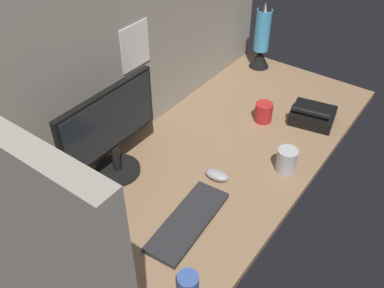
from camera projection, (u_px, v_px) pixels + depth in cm
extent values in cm
cube|color=#8C6B4C|center=(212.00, 157.00, 176.66)|extent=(180.00, 80.00, 3.00)
cube|color=gray|center=(138.00, 50.00, 169.31)|extent=(180.00, 5.00, 74.04)
cube|color=white|center=(135.00, 46.00, 162.74)|extent=(15.40, 0.40, 18.03)
cube|color=gray|center=(7.00, 232.00, 97.61)|extent=(5.00, 80.00, 74.04)
cylinder|color=black|center=(118.00, 170.00, 167.02)|extent=(18.00, 18.00, 1.80)
cylinder|color=black|center=(116.00, 158.00, 162.96)|extent=(3.20, 3.20, 11.00)
cube|color=black|center=(108.00, 120.00, 152.15)|extent=(45.57, 2.40, 24.53)
cube|color=black|center=(111.00, 122.00, 151.51)|extent=(43.17, 0.60, 22.13)
cube|color=#262628|center=(188.00, 221.00, 146.52)|extent=(37.94, 15.99, 2.00)
ellipsoid|color=#99999E|center=(217.00, 175.00, 163.70)|extent=(6.64, 10.16, 3.40)
cylinder|color=#38569E|center=(188.00, 287.00, 122.25)|extent=(6.45, 6.45, 9.99)
cylinder|color=#B2B2B7|center=(287.00, 160.00, 165.38)|extent=(8.09, 8.09, 10.12)
cylinder|color=red|center=(264.00, 112.00, 191.91)|extent=(8.13, 8.13, 9.05)
cone|color=black|center=(259.00, 58.00, 231.32)|extent=(11.19, 11.19, 10.17)
cylinder|color=#3F99CC|center=(263.00, 30.00, 221.00)|extent=(8.13, 8.13, 22.37)
cone|color=black|center=(265.00, 6.00, 212.61)|extent=(7.32, 7.32, 4.07)
cube|color=black|center=(313.00, 116.00, 192.73)|extent=(20.33, 21.91, 5.60)
cylinder|color=black|center=(310.00, 113.00, 187.02)|extent=(6.42, 17.40, 3.20)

